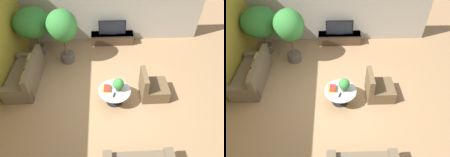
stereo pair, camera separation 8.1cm
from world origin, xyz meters
The scene contains 12 objects.
ground_plane centered at (0.00, 0.00, 0.00)m, with size 24.00×24.00×0.00m, color #9E7A56.
back_wall_stone centered at (0.00, 3.26, 1.50)m, with size 7.40×0.12×3.00m, color #A39E93.
media_console centered at (0.19, 2.94, 0.22)m, with size 1.70×0.50×0.42m.
television centered at (0.19, 2.94, 0.70)m, with size 1.06×0.13×0.56m.
coffee_table centered at (0.11, -0.19, 0.31)m, with size 0.92×0.92×0.45m.
couch_by_wall centered at (-2.65, 0.75, 0.29)m, with size 0.84×1.86×0.84m.
armchair_wicker centered at (1.24, 0.02, 0.27)m, with size 0.80×0.76×0.86m.
potted_palm_tall centered at (-2.58, 2.37, 1.23)m, with size 1.28×1.28×1.77m.
potted_palm_corner centered at (-1.48, 1.82, 1.33)m, with size 0.99×0.99×1.95m.
potted_plant_tabletop centered at (0.22, -0.16, 0.67)m, with size 0.31×0.31×0.39m.
book_stack centered at (-0.12, -0.14, 0.49)m, with size 0.26×0.29×0.09m.
remote_black centered at (0.09, -0.37, 0.46)m, with size 0.04×0.16×0.02m, color black.
Camera 2 is at (-0.07, -4.05, 4.56)m, focal length 32.00 mm.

